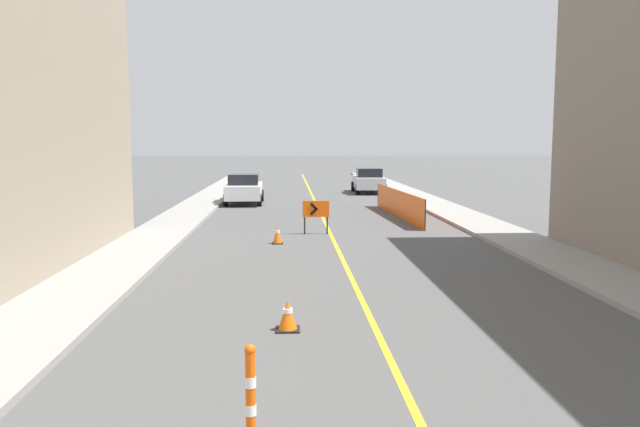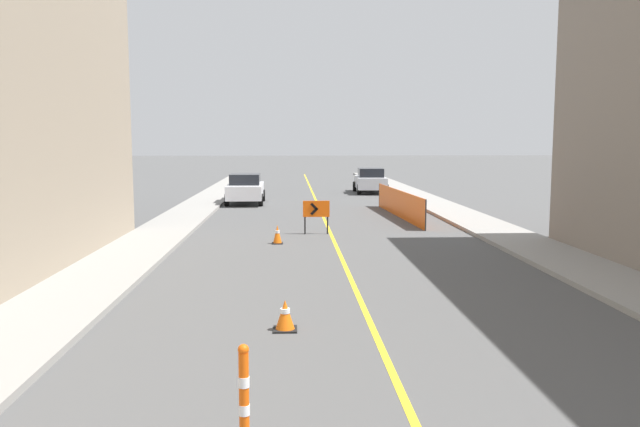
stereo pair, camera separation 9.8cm
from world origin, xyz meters
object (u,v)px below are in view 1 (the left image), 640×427
at_px(traffic_cone_third, 277,234).
at_px(parked_car_curb_near, 244,189).
at_px(delineator_post_front, 251,410).
at_px(traffic_cone_second, 288,315).
at_px(parked_car_curb_mid, 369,180).
at_px(arrow_barricade_primary, 316,211).

relative_size(traffic_cone_third, parked_car_curb_near, 0.14).
relative_size(delineator_post_front, parked_car_curb_near, 0.28).
height_order(traffic_cone_second, parked_car_curb_near, parked_car_curb_near).
bearing_deg(parked_car_curb_near, delineator_post_front, -86.66).
bearing_deg(traffic_cone_third, traffic_cone_second, -88.04).
bearing_deg(parked_car_curb_mid, delineator_post_front, -97.05).
bearing_deg(delineator_post_front, parked_car_curb_mid, 80.48).
bearing_deg(delineator_post_front, arrow_barricade_primary, 84.91).
height_order(traffic_cone_second, arrow_barricade_primary, arrow_barricade_primary).
height_order(parked_car_curb_near, parked_car_curb_mid, same).
relative_size(traffic_cone_second, delineator_post_front, 0.44).
relative_size(parked_car_curb_near, parked_car_curb_mid, 0.99).
bearing_deg(parked_car_curb_near, parked_car_curb_mid, 41.06).
xyz_separation_m(traffic_cone_third, delineator_post_front, (-0.07, -13.71, 0.23)).
xyz_separation_m(traffic_cone_third, parked_car_curb_mid, (5.55, 19.78, 0.50)).
bearing_deg(delineator_post_front, traffic_cone_second, 85.03).
bearing_deg(arrow_barricade_primary, parked_car_curb_near, 107.35).
distance_m(traffic_cone_third, parked_car_curb_mid, 20.55).
bearing_deg(parked_car_curb_mid, arrow_barricade_primary, -100.89).
xyz_separation_m(traffic_cone_third, arrow_barricade_primary, (1.34, 2.04, 0.54)).
xyz_separation_m(traffic_cone_third, parked_car_curb_near, (-1.94, 13.11, 0.50)).
height_order(traffic_cone_third, delineator_post_front, delineator_post_front).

